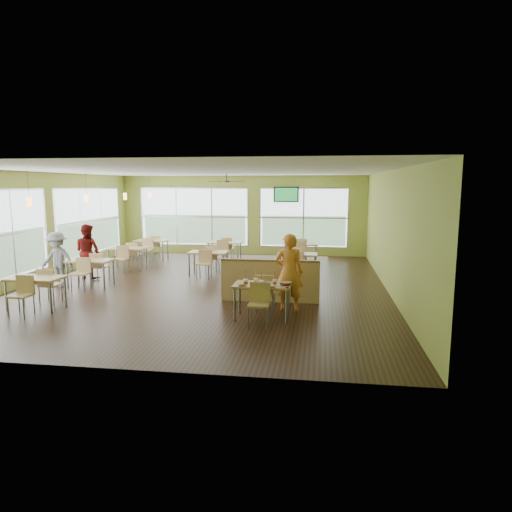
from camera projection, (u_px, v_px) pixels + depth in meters
The scene contains 20 objects.
room at pixel (205, 229), 12.69m from camera, with size 12.00×12.04×3.20m.
window_bays at pixel (154, 224), 16.09m from camera, with size 9.24×10.24×2.38m.
main_table at pixel (262, 290), 9.62m from camera, with size 1.22×1.52×0.87m.
half_wall_divider at pixel (270, 281), 11.06m from camera, with size 2.40×0.14×1.04m.
dining_tables at pixel (187, 254), 14.66m from camera, with size 6.92×8.72×0.87m.
pendant_lights at pixel (106, 197), 13.66m from camera, with size 0.11×7.31×0.86m.
ceiling_fan at pixel (227, 181), 15.41m from camera, with size 1.25×1.25×0.29m.
tv_backwall at pixel (286, 194), 18.07m from camera, with size 1.00×0.07×0.60m.
man_plaid at pixel (289, 272), 10.21m from camera, with size 0.64×0.42×1.76m, color #ED5B1A.
patron_maroon at pixel (88, 252), 13.77m from camera, with size 0.81×0.63×1.66m, color #5B100D.
patron_grey at pixel (57, 260), 12.64m from camera, with size 1.00×0.57×1.54m, color slate.
cup_blue at pixel (246, 282), 9.43m from camera, with size 0.10×0.10×0.37m.
cup_yellow at pixel (256, 281), 9.55m from camera, with size 0.10×0.10×0.34m.
cup_red_near at pixel (262, 283), 9.40m from camera, with size 0.09×0.09×0.32m.
cup_red_far at pixel (275, 283), 9.42m from camera, with size 0.09×0.09×0.34m.
food_basket at pixel (285, 283), 9.52m from camera, with size 0.26×0.26×0.06m.
ketchup_cup at pixel (287, 287), 9.23m from camera, with size 0.07×0.07×0.03m, color #AE172A.
wrapper_left at pixel (242, 285), 9.44m from camera, with size 0.17×0.16×0.04m, color #A67F50.
wrapper_mid at pixel (262, 281), 9.80m from camera, with size 0.21×0.19×0.05m, color #A67F50.
wrapper_right at pixel (272, 287), 9.29m from camera, with size 0.14×0.12×0.03m, color #A67F50.
Camera 1 is at (3.20, -12.32, 2.81)m, focal length 32.00 mm.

